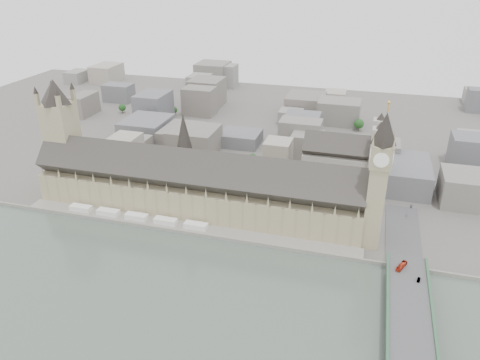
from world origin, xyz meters
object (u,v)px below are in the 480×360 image
(red_bus_north, at_px, (402,266))
(westminster_bridge, at_px, (410,341))
(car_silver, at_px, (419,280))
(westminster_abbey, at_px, (344,163))
(elizabeth_tower, at_px, (379,173))
(palace_of_westminster, at_px, (195,187))
(victoria_tower, at_px, (61,132))
(car_approach, at_px, (411,206))

(red_bus_north, bearing_deg, westminster_bridge, -61.44)
(red_bus_north, height_order, car_silver, red_bus_north)
(westminster_bridge, xyz_separation_m, westminster_abbey, (-51.08, 182.50, 19.96))
(elizabeth_tower, height_order, westminster_abbey, elizabeth_tower)
(palace_of_westminster, xyz_separation_m, elizabeth_tower, (138.00, -11.70, 35.38))
(elizabeth_tower, xyz_separation_m, red_bus_north, (20.16, -37.24, -46.22))
(victoria_tower, bearing_deg, elizabeth_tower, -3.96)
(westminster_abbey, bearing_deg, car_silver, -67.04)
(victoria_tower, xyz_separation_m, car_silver, (290.04, -65.79, -44.18))
(victoria_tower, bearing_deg, palace_of_westminster, -2.96)
(westminster_bridge, bearing_deg, victoria_tower, 158.22)
(red_bus_north, relative_size, car_silver, 2.48)
(red_bus_north, distance_m, car_approach, 86.76)
(elizabeth_tower, relative_size, red_bus_north, 9.26)
(westminster_bridge, height_order, car_approach, car_approach)
(palace_of_westminster, relative_size, westminster_abbey, 3.90)
(car_approach, bearing_deg, red_bus_north, -92.60)
(palace_of_westminster, distance_m, westminster_abbey, 134.09)
(westminster_abbey, bearing_deg, elizabeth_tower, -72.71)
(palace_of_westminster, relative_size, elizabeth_tower, 2.47)
(car_silver, bearing_deg, westminster_abbey, 124.20)
(red_bus_north, bearing_deg, victoria_tower, -166.36)
(palace_of_westminster, xyz_separation_m, car_approach, (167.53, 37.30, -11.82))
(victoria_tower, height_order, red_bus_north, victoria_tower)
(westminster_bridge, bearing_deg, palace_of_westminster, 146.51)
(elizabeth_tower, distance_m, westminster_abbey, 96.91)
(victoria_tower, relative_size, westminster_abbey, 1.47)
(elizabeth_tower, distance_m, red_bus_north, 62.69)
(victoria_tower, distance_m, car_approach, 294.54)
(elizabeth_tower, bearing_deg, red_bus_north, -61.57)
(palace_of_westminster, height_order, westminster_abbey, westminster_abbey)
(palace_of_westminster, bearing_deg, victoria_tower, 177.04)
(westminster_bridge, relative_size, car_silver, 69.32)
(victoria_tower, distance_m, red_bus_north, 288.83)
(westminster_bridge, bearing_deg, red_bus_north, 93.77)
(car_approach, bearing_deg, westminster_bridge, -88.59)
(westminster_abbey, bearing_deg, westminster_bridge, -74.36)
(westminster_bridge, distance_m, red_bus_north, 58.77)
(elizabeth_tower, bearing_deg, car_approach, 58.92)
(victoria_tower, bearing_deg, westminster_bridge, -21.78)
(elizabeth_tower, relative_size, westminster_abbey, 1.58)
(car_silver, relative_size, car_approach, 1.07)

